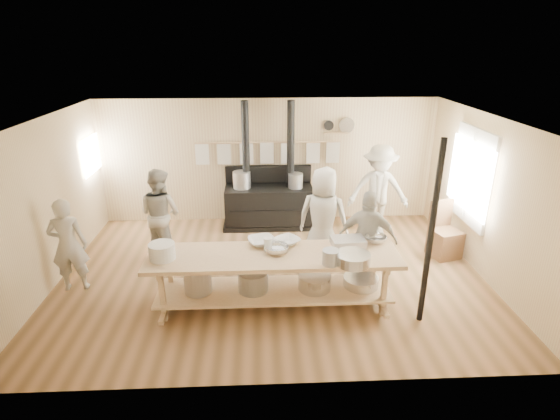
{
  "coord_description": "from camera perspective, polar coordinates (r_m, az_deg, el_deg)",
  "views": [
    {
      "loc": [
        -0.17,
        -6.44,
        3.71
      ],
      "look_at": [
        0.14,
        0.2,
        1.09
      ],
      "focal_mm": 28.0,
      "sensor_mm": 36.0,
      "label": 1
    }
  ],
  "objects": [
    {
      "name": "bowl_steel_b",
      "position": [
        6.73,
        12.38,
        -3.71
      ],
      "size": [
        0.46,
        0.46,
        0.1
      ],
      "primitive_type": "imported",
      "rotation": [
        0.0,
        0.0,
        3.87
      ],
      "color": "silver",
      "rests_on": "prep_table"
    },
    {
      "name": "cook_left",
      "position": [
        8.02,
        -15.37,
        -0.44
      ],
      "size": [
        1.0,
        0.93,
        1.64
      ],
      "primitive_type": "imported",
      "rotation": [
        0.0,
        0.0,
        2.64
      ],
      "color": "beige",
      "rests_on": "ground"
    },
    {
      "name": "room_shell",
      "position": [
        6.77,
        -1.14,
        3.55
      ],
      "size": [
        7.0,
        7.0,
        7.0
      ],
      "color": "tan",
      "rests_on": "ground"
    },
    {
      "name": "left_opening",
      "position": [
        9.3,
        -23.44,
        6.61
      ],
      "size": [
        0.0,
        0.9,
        0.9
      ],
      "color": "white",
      "rests_on": "ground"
    },
    {
      "name": "cook_center",
      "position": [
        7.42,
        5.66,
        -1.05
      ],
      "size": [
        1.0,
        0.82,
        1.76
      ],
      "primitive_type": "imported",
      "rotation": [
        0.0,
        0.0,
        2.8
      ],
      "color": "beige",
      "rests_on": "ground"
    },
    {
      "name": "cook_by_window",
      "position": [
        8.83,
        12.74,
        2.5
      ],
      "size": [
        1.25,
        0.81,
        1.83
      ],
      "primitive_type": "imported",
      "rotation": [
        0.0,
        0.0,
        -0.11
      ],
      "color": "beige",
      "rests_on": "ground"
    },
    {
      "name": "cook_far_left",
      "position": [
        7.45,
        -25.92,
        -4.15
      ],
      "size": [
        0.61,
        0.45,
        1.52
      ],
      "primitive_type": "imported",
      "rotation": [
        0.0,
        0.0,
        3.31
      ],
      "color": "beige",
      "rests_on": "ground"
    },
    {
      "name": "stove",
      "position": [
        9.14,
        -1.51,
        1.06
      ],
      "size": [
        1.9,
        0.75,
        2.6
      ],
      "color": "black",
      "rests_on": "ground"
    },
    {
      "name": "cook_right",
      "position": [
        7.0,
        11.37,
        -3.7
      ],
      "size": [
        0.99,
        0.66,
        1.56
      ],
      "primitive_type": "imported",
      "rotation": [
        0.0,
        0.0,
        2.81
      ],
      "color": "beige",
      "rests_on": "ground"
    },
    {
      "name": "bowl_steel_a",
      "position": [
        6.26,
        -0.45,
        -5.13
      ],
      "size": [
        0.49,
        0.49,
        0.11
      ],
      "primitive_type": "imported",
      "rotation": [
        0.0,
        0.0,
        0.91
      ],
      "color": "silver",
      "rests_on": "prep_table"
    },
    {
      "name": "towel_rail",
      "position": [
        9.1,
        -1.57,
        7.82
      ],
      "size": [
        3.0,
        0.04,
        0.47
      ],
      "color": "tan",
      "rests_on": "ground"
    },
    {
      "name": "mixing_bowl_large",
      "position": [
        6.04,
        9.49,
        -6.3
      ],
      "size": [
        0.54,
        0.54,
        0.15
      ],
      "primitive_type": "cylinder",
      "rotation": [
        0.0,
        0.0,
        -0.14
      ],
      "color": "silver",
      "rests_on": "prep_table"
    },
    {
      "name": "window_right",
      "position": [
        8.23,
        23.73,
        4.07
      ],
      "size": [
        0.09,
        1.5,
        1.65
      ],
      "color": "beige",
      "rests_on": "ground"
    },
    {
      "name": "chair",
      "position": [
        8.47,
        20.65,
        -3.73
      ],
      "size": [
        0.58,
        0.58,
        1.01
      ],
      "rotation": [
        0.0,
        0.0,
        0.27
      ],
      "color": "brown",
      "rests_on": "ground"
    },
    {
      "name": "bowl_white_a",
      "position": [
        6.51,
        -2.44,
        -4.11
      ],
      "size": [
        0.48,
        0.48,
        0.1
      ],
      "primitive_type": "imported",
      "rotation": [
        0.0,
        0.0,
        0.24
      ],
      "color": "white",
      "rests_on": "prep_table"
    },
    {
      "name": "bucket_galv",
      "position": [
        5.97,
        6.64,
        -6.15
      ],
      "size": [
        0.3,
        0.3,
        0.21
      ],
      "primitive_type": "cylinder",
      "rotation": [
        0.0,
        0.0,
        -0.4
      ],
      "color": "gray",
      "rests_on": "prep_table"
    },
    {
      "name": "back_wall_shelf",
      "position": [
        9.19,
        7.73,
        10.6
      ],
      "size": [
        0.63,
        0.14,
        0.32
      ],
      "color": "tan",
      "rests_on": "ground"
    },
    {
      "name": "pitcher",
      "position": [
        6.31,
        -1.58,
        -4.49
      ],
      "size": [
        0.12,
        0.12,
        0.2
      ],
      "primitive_type": "cylinder",
      "rotation": [
        0.0,
        0.0,
        -0.0
      ],
      "color": "white",
      "rests_on": "prep_table"
    },
    {
      "name": "ground",
      "position": [
        7.44,
        -1.04,
        -8.44
      ],
      "size": [
        7.0,
        7.0,
        0.0
      ],
      "primitive_type": "plane",
      "color": "brown",
      "rests_on": "ground"
    },
    {
      "name": "support_post",
      "position": [
        6.06,
        19.09,
        -3.23
      ],
      "size": [
        0.08,
        0.08,
        2.6
      ],
      "primitive_type": "cylinder",
      "color": "black",
      "rests_on": "ground"
    },
    {
      "name": "deep_bowl_enamel",
      "position": [
        6.29,
        -15.15,
        -5.22
      ],
      "size": [
        0.47,
        0.47,
        0.23
      ],
      "primitive_type": "cylinder",
      "rotation": [
        0.0,
        0.0,
        0.36
      ],
      "color": "white",
      "rests_on": "prep_table"
    },
    {
      "name": "bowl_white_b",
      "position": [
        6.53,
        0.97,
        -4.08
      ],
      "size": [
        0.5,
        0.5,
        0.09
      ],
      "primitive_type": "imported",
      "rotation": [
        0.0,
        0.0,
        2.18
      ],
      "color": "white",
      "rests_on": "prep_table"
    },
    {
      "name": "roasting_pan",
      "position": [
        6.56,
        8.87,
        -4.11
      ],
      "size": [
        0.51,
        0.36,
        0.11
      ],
      "primitive_type": "cube",
      "rotation": [
        0.0,
        0.0,
        0.07
      ],
      "color": "#B2B2B7",
      "rests_on": "prep_table"
    },
    {
      "name": "prep_table",
      "position": [
        6.4,
        -0.91,
        -8.42
      ],
      "size": [
        3.6,
        0.9,
        0.85
      ],
      "color": "tan",
      "rests_on": "ground"
    }
  ]
}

